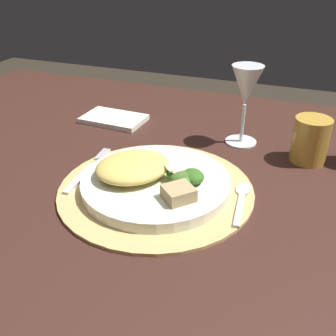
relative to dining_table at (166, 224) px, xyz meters
name	(u,v)px	position (x,y,z in m)	size (l,w,h in m)	color
dining_table	(166,224)	(0.00, 0.00, 0.00)	(1.49, 1.01, 0.73)	#391F19
placemat	(158,190)	(0.00, -0.05, 0.11)	(0.34, 0.34, 0.01)	tan
dinner_plate	(158,183)	(0.00, -0.05, 0.12)	(0.26, 0.26, 0.02)	silver
pasta_serving	(133,167)	(-0.04, -0.05, 0.15)	(0.13, 0.11, 0.03)	#E8C65E
salad_greens	(183,177)	(0.05, -0.05, 0.14)	(0.08, 0.07, 0.03)	#416427
bread_piece	(179,193)	(0.06, -0.09, 0.14)	(0.05, 0.04, 0.02)	tan
fork	(86,172)	(-0.14, -0.05, 0.12)	(0.03, 0.17, 0.00)	silver
spoon	(242,195)	(0.15, -0.02, 0.12)	(0.03, 0.13, 0.01)	silver
napkin	(114,119)	(-0.21, 0.21, 0.11)	(0.15, 0.09, 0.01)	white
wine_glass	(246,89)	(0.10, 0.20, 0.23)	(0.07, 0.07, 0.17)	silver
amber_tumbler	(310,140)	(0.24, 0.16, 0.15)	(0.07, 0.07, 0.09)	gold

